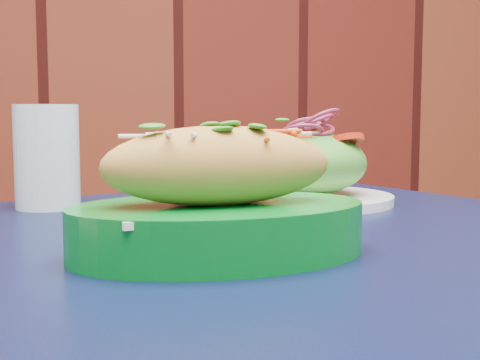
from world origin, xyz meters
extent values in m
cube|color=black|center=(-0.09, 1.58, 0.73)|extent=(1.03, 1.03, 0.03)
cube|color=white|center=(-0.17, 1.49, 0.79)|extent=(0.21, 0.15, 0.01)
ellipsoid|color=gold|center=(-0.17, 1.49, 0.83)|extent=(0.21, 0.10, 0.07)
cylinder|color=white|center=(0.02, 1.79, 0.76)|extent=(0.23, 0.23, 0.01)
ellipsoid|color=#4C992D|center=(0.02, 1.79, 0.80)|extent=(0.15, 0.15, 0.08)
cylinder|color=red|center=(0.06, 1.75, 0.84)|extent=(0.05, 0.05, 0.01)
cylinder|color=red|center=(-0.02, 1.82, 0.84)|extent=(0.05, 0.05, 0.01)
cylinder|color=red|center=(0.02, 1.83, 0.84)|extent=(0.05, 0.05, 0.01)
torus|color=#8E1F48|center=(0.02, 1.79, 0.85)|extent=(0.06, 0.06, 0.01)
torus|color=#8E1F48|center=(0.02, 1.79, 0.86)|extent=(0.06, 0.06, 0.01)
torus|color=#8E1F48|center=(0.02, 1.79, 0.86)|extent=(0.06, 0.06, 0.01)
torus|color=#8E1F48|center=(0.02, 1.79, 0.86)|extent=(0.06, 0.06, 0.01)
torus|color=#8E1F48|center=(0.02, 1.79, 0.87)|extent=(0.06, 0.06, 0.01)
cylinder|color=silver|center=(-0.32, 1.82, 0.82)|extent=(0.08, 0.08, 0.13)
camera|label=1|loc=(-0.28, 0.94, 0.88)|focal=50.00mm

